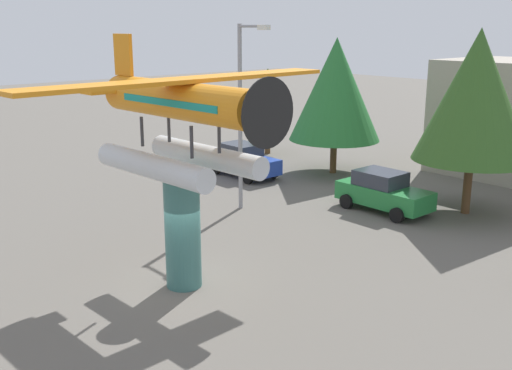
{
  "coord_description": "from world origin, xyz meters",
  "views": [
    {
      "loc": [
        14.61,
        -9.91,
        7.9
      ],
      "look_at": [
        0.0,
        3.0,
        2.73
      ],
      "focal_mm": 42.4,
      "sensor_mm": 36.0,
      "label": 1
    }
  ],
  "objects_px": {
    "floatplane_monument": "(182,117)",
    "car_near_blue": "(243,160)",
    "tree_center_back": "(476,96)",
    "tree_east": "(336,89)",
    "car_mid_green": "(383,191)",
    "display_pedestal": "(183,230)",
    "streetlight_primary": "(243,105)",
    "tree_west": "(268,94)"
  },
  "relations": [
    {
      "from": "display_pedestal",
      "to": "floatplane_monument",
      "type": "bearing_deg",
      "value": 2.84
    },
    {
      "from": "tree_east",
      "to": "tree_center_back",
      "type": "height_order",
      "value": "tree_center_back"
    },
    {
      "from": "tree_center_back",
      "to": "streetlight_primary",
      "type": "bearing_deg",
      "value": -135.06
    },
    {
      "from": "car_mid_green",
      "to": "streetlight_primary",
      "type": "distance_m",
      "value": 7.16
    },
    {
      "from": "tree_center_back",
      "to": "car_mid_green",
      "type": "bearing_deg",
      "value": -136.43
    },
    {
      "from": "floatplane_monument",
      "to": "streetlight_primary",
      "type": "bearing_deg",
      "value": 124.71
    },
    {
      "from": "streetlight_primary",
      "to": "tree_west",
      "type": "height_order",
      "value": "streetlight_primary"
    },
    {
      "from": "car_near_blue",
      "to": "streetlight_primary",
      "type": "xyz_separation_m",
      "value": [
        4.6,
        -3.89,
        3.74
      ]
    },
    {
      "from": "floatplane_monument",
      "to": "tree_east",
      "type": "height_order",
      "value": "floatplane_monument"
    },
    {
      "from": "floatplane_monument",
      "to": "tree_center_back",
      "type": "distance_m",
      "value": 13.61
    },
    {
      "from": "car_near_blue",
      "to": "floatplane_monument",
      "type": "bearing_deg",
      "value": -47.38
    },
    {
      "from": "floatplane_monument",
      "to": "car_near_blue",
      "type": "relative_size",
      "value": 2.49
    },
    {
      "from": "car_near_blue",
      "to": "tree_west",
      "type": "bearing_deg",
      "value": 125.28
    },
    {
      "from": "tree_west",
      "to": "tree_east",
      "type": "relative_size",
      "value": 0.73
    },
    {
      "from": "floatplane_monument",
      "to": "car_near_blue",
      "type": "height_order",
      "value": "floatplane_monument"
    },
    {
      "from": "display_pedestal",
      "to": "tree_east",
      "type": "height_order",
      "value": "tree_east"
    },
    {
      "from": "tree_east",
      "to": "tree_west",
      "type": "bearing_deg",
      "value": 172.54
    },
    {
      "from": "display_pedestal",
      "to": "streetlight_primary",
      "type": "distance_m",
      "value": 8.8
    },
    {
      "from": "display_pedestal",
      "to": "car_near_blue",
      "type": "xyz_separation_m",
      "value": [
        -9.6,
        10.57,
        -0.94
      ]
    },
    {
      "from": "car_mid_green",
      "to": "tree_west",
      "type": "xyz_separation_m",
      "value": [
        -12.41,
        4.54,
        2.9
      ]
    },
    {
      "from": "tree_east",
      "to": "tree_center_back",
      "type": "xyz_separation_m",
      "value": [
        8.75,
        -1.27,
        0.51
      ]
    },
    {
      "from": "streetlight_primary",
      "to": "tree_east",
      "type": "height_order",
      "value": "streetlight_primary"
    },
    {
      "from": "display_pedestal",
      "to": "streetlight_primary",
      "type": "bearing_deg",
      "value": 126.81
    },
    {
      "from": "tree_east",
      "to": "tree_center_back",
      "type": "distance_m",
      "value": 8.85
    },
    {
      "from": "floatplane_monument",
      "to": "car_near_blue",
      "type": "xyz_separation_m",
      "value": [
        -9.73,
        10.57,
        -4.43
      ]
    },
    {
      "from": "tree_center_back",
      "to": "floatplane_monument",
      "type": "bearing_deg",
      "value": -97.23
    },
    {
      "from": "car_mid_green",
      "to": "streetlight_primary",
      "type": "xyz_separation_m",
      "value": [
        -4.26,
        -4.37,
        3.74
      ]
    },
    {
      "from": "car_mid_green",
      "to": "display_pedestal",
      "type": "bearing_deg",
      "value": -86.19
    },
    {
      "from": "car_mid_green",
      "to": "tree_east",
      "type": "relative_size",
      "value": 0.58
    },
    {
      "from": "floatplane_monument",
      "to": "car_mid_green",
      "type": "xyz_separation_m",
      "value": [
        -0.87,
        11.05,
        -4.43
      ]
    },
    {
      "from": "display_pedestal",
      "to": "floatplane_monument",
      "type": "xyz_separation_m",
      "value": [
        0.13,
        0.01,
        3.49
      ]
    },
    {
      "from": "floatplane_monument",
      "to": "tree_west",
      "type": "distance_m",
      "value": 20.54
    },
    {
      "from": "display_pedestal",
      "to": "car_mid_green",
      "type": "bearing_deg",
      "value": 93.81
    },
    {
      "from": "display_pedestal",
      "to": "tree_center_back",
      "type": "xyz_separation_m",
      "value": [
        1.84,
        13.51,
        3.26
      ]
    },
    {
      "from": "streetlight_primary",
      "to": "display_pedestal",
      "type": "bearing_deg",
      "value": -53.19
    },
    {
      "from": "streetlight_primary",
      "to": "tree_center_back",
      "type": "xyz_separation_m",
      "value": [
        6.84,
        6.83,
        0.46
      ]
    },
    {
      "from": "display_pedestal",
      "to": "tree_east",
      "type": "bearing_deg",
      "value": 115.04
    },
    {
      "from": "tree_east",
      "to": "car_mid_green",
      "type": "bearing_deg",
      "value": -31.11
    },
    {
      "from": "floatplane_monument",
      "to": "car_mid_green",
      "type": "distance_m",
      "value": 11.94
    },
    {
      "from": "floatplane_monument",
      "to": "tree_center_back",
      "type": "bearing_deg",
      "value": 79.93
    },
    {
      "from": "tree_west",
      "to": "tree_east",
      "type": "bearing_deg",
      "value": -7.46
    },
    {
      "from": "streetlight_primary",
      "to": "tree_center_back",
      "type": "distance_m",
      "value": 9.68
    }
  ]
}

